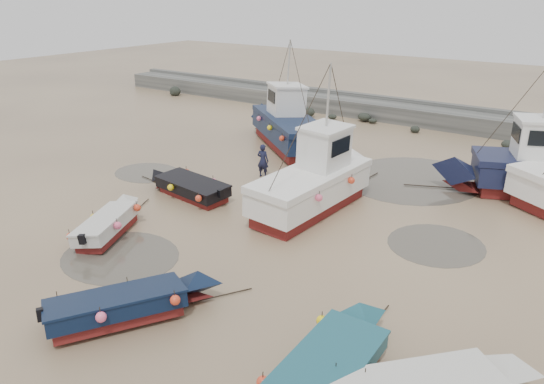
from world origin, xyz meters
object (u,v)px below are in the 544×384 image
(dinghy_1, at_px, (129,302))
(person, at_px, (263,177))
(dinghy_4, at_px, (188,184))
(dinghy_2, at_px, (334,358))
(cabin_boat_1, at_px, (318,178))
(dinghy_0, at_px, (112,220))
(cabin_boat_0, at_px, (286,124))
(cabin_boat_2, at_px, (542,168))

(dinghy_1, distance_m, person, 13.03)
(person, bearing_deg, dinghy_4, 64.26)
(dinghy_2, bearing_deg, person, 130.63)
(cabin_boat_1, bearing_deg, dinghy_0, -124.88)
(dinghy_1, xyz_separation_m, dinghy_4, (-5.49, 8.20, 0.00))
(dinghy_1, height_order, person, dinghy_1)
(dinghy_4, bearing_deg, dinghy_2, -113.27)
(dinghy_0, xyz_separation_m, cabin_boat_0, (-1.37, 14.34, 0.76))
(dinghy_1, bearing_deg, cabin_boat_2, 96.71)
(dinghy_0, bearing_deg, dinghy_1, -59.18)
(dinghy_4, distance_m, cabin_boat_0, 9.74)
(cabin_boat_2, bearing_deg, cabin_boat_0, 65.81)
(cabin_boat_2, bearing_deg, dinghy_2, 150.64)
(dinghy_4, bearing_deg, cabin_boat_2, -46.88)
(dinghy_2, bearing_deg, cabin_boat_2, 81.78)
(dinghy_4, height_order, cabin_boat_2, cabin_boat_2)
(cabin_boat_0, relative_size, cabin_boat_2, 0.94)
(cabin_boat_1, bearing_deg, cabin_boat_0, 134.43)
(cabin_boat_2, bearing_deg, cabin_boat_1, 110.18)
(dinghy_0, distance_m, dinghy_1, 6.21)
(dinghy_1, xyz_separation_m, person, (-4.18, 12.33, -0.54))
(dinghy_1, distance_m, dinghy_4, 9.87)
(dinghy_4, bearing_deg, dinghy_1, -138.38)
(dinghy_1, height_order, cabin_boat_2, cabin_boat_2)
(cabin_boat_0, xyz_separation_m, person, (2.30, -5.54, -1.31))
(dinghy_0, relative_size, cabin_boat_1, 0.55)
(dinghy_1, relative_size, dinghy_2, 0.96)
(dinghy_1, distance_m, cabin_boat_1, 10.43)
(cabin_boat_1, distance_m, cabin_boat_2, 10.52)
(cabin_boat_1, relative_size, person, 5.57)
(dinghy_1, height_order, dinghy_2, same)
(dinghy_0, xyz_separation_m, cabin_boat_1, (5.29, 6.87, 0.80))
(dinghy_0, height_order, dinghy_2, same)
(cabin_boat_2, xyz_separation_m, person, (-12.00, -5.29, -1.33))
(dinghy_1, distance_m, cabin_boat_2, 19.29)
(dinghy_0, bearing_deg, cabin_boat_1, 27.81)
(dinghy_1, bearing_deg, cabin_boat_1, 119.65)
(dinghy_2, bearing_deg, dinghy_4, 146.82)
(dinghy_0, height_order, dinghy_4, same)
(dinghy_2, distance_m, cabin_boat_1, 10.91)
(dinghy_1, height_order, cabin_boat_1, cabin_boat_1)
(dinghy_2, relative_size, cabin_boat_0, 0.64)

